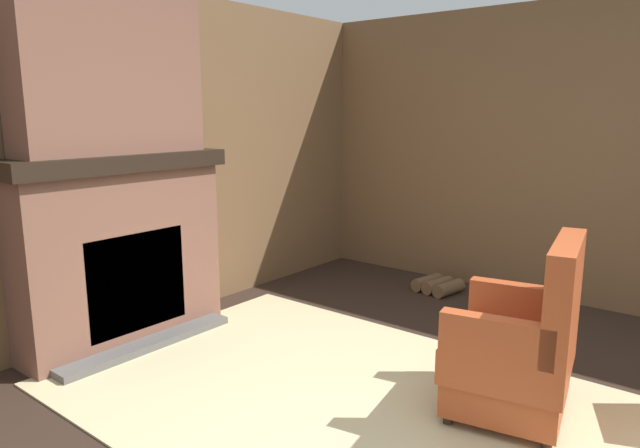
{
  "coord_description": "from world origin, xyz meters",
  "views": [
    {
      "loc": [
        0.82,
        -2.09,
        1.57
      ],
      "look_at": [
        -1.29,
        0.55,
        0.9
      ],
      "focal_mm": 32.0,
      "sensor_mm": 36.0,
      "label": 1
    }
  ],
  "objects_px": {
    "armchair": "(519,350)",
    "firewood_stack": "(438,285)",
    "storage_case": "(143,141)",
    "oil_lamp_vase": "(80,138)"
  },
  "relations": [
    {
      "from": "oil_lamp_vase",
      "to": "storage_case",
      "type": "height_order",
      "value": "oil_lamp_vase"
    },
    {
      "from": "armchair",
      "to": "storage_case",
      "type": "height_order",
      "value": "storage_case"
    },
    {
      "from": "armchair",
      "to": "firewood_stack",
      "type": "bearing_deg",
      "value": -62.22
    },
    {
      "from": "armchair",
      "to": "firewood_stack",
      "type": "height_order",
      "value": "armchair"
    },
    {
      "from": "firewood_stack",
      "to": "armchair",
      "type": "bearing_deg",
      "value": -51.68
    },
    {
      "from": "firewood_stack",
      "to": "storage_case",
      "type": "height_order",
      "value": "storage_case"
    },
    {
      "from": "firewood_stack",
      "to": "storage_case",
      "type": "relative_size",
      "value": 1.47
    },
    {
      "from": "armchair",
      "to": "storage_case",
      "type": "xyz_separation_m",
      "value": [
        -2.51,
        -0.47,
        1.01
      ]
    },
    {
      "from": "oil_lamp_vase",
      "to": "armchair",
      "type": "bearing_deg",
      "value": 20.17
    },
    {
      "from": "armchair",
      "to": "storage_case",
      "type": "relative_size",
      "value": 3.52
    }
  ]
}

